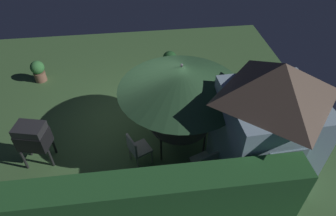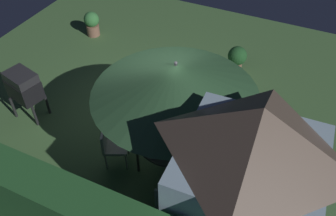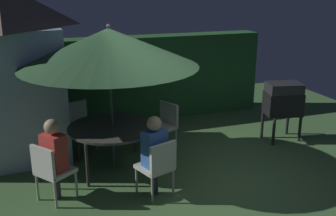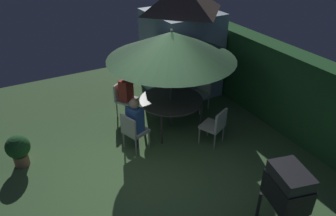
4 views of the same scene
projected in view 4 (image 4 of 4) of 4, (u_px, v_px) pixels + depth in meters
ground_plane at (155, 165)px, 6.74m from camera, size 11.00×11.00×0.00m
hedge_backdrop at (284, 89)px, 7.68m from camera, size 5.93×0.56×1.94m
garden_shed at (181, 39)px, 8.94m from camera, size 2.00×1.96×3.14m
patio_table at (171, 101)px, 7.67m from camera, size 1.52×1.52×0.77m
patio_umbrella at (171, 45)px, 6.96m from camera, size 2.91×2.91×2.48m
bbq_grill at (288, 188)px, 5.00m from camera, size 0.80×0.65×1.20m
chair_near_shed at (124, 97)px, 8.27m from camera, size 0.65×0.65×0.90m
chair_far_side at (133, 130)px, 6.96m from camera, size 0.59×0.59×0.90m
chair_toward_hedge at (215, 125)px, 7.14m from camera, size 0.62×0.61×0.90m
chair_toward_house at (201, 91)px, 8.56m from camera, size 0.59×0.60×0.90m
potted_plant_by_grill at (18, 149)px, 6.56m from camera, size 0.49×0.49×0.71m
person_in_red at (126, 88)px, 8.11m from camera, size 0.39×0.42×1.26m
person_in_blue at (135, 118)px, 6.88m from camera, size 0.40×0.34×1.26m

